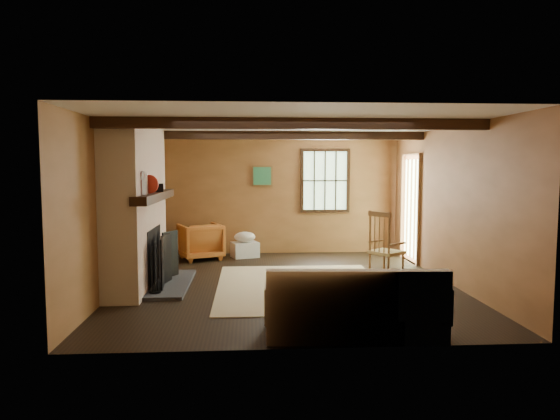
{
  "coord_description": "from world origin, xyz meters",
  "views": [
    {
      "loc": [
        -0.57,
        -7.5,
        1.79
      ],
      "look_at": [
        -0.08,
        0.4,
        1.1
      ],
      "focal_mm": 32.0,
      "sensor_mm": 36.0,
      "label": 1
    }
  ],
  "objects": [
    {
      "name": "basket_pillow",
      "position": [
        -0.66,
        2.29,
        0.4
      ],
      "size": [
        0.51,
        0.46,
        0.21
      ],
      "primitive_type": "ellipsoid",
      "rotation": [
        0.0,
        0.0,
        0.38
      ],
      "color": "silver",
      "rests_on": "laundry_basket"
    },
    {
      "name": "rug",
      "position": [
        0.2,
        -0.2,
        0.0
      ],
      "size": [
        2.5,
        3.0,
        0.01
      ],
      "primitive_type": "cube",
      "color": "tan",
      "rests_on": "ground"
    },
    {
      "name": "room_envelope",
      "position": [
        0.22,
        0.26,
        1.63
      ],
      "size": [
        5.02,
        5.52,
        2.44
      ],
      "color": "#9D6337",
      "rests_on": "ground"
    },
    {
      "name": "fireplace",
      "position": [
        -2.23,
        -0.0,
        1.1
      ],
      "size": [
        1.02,
        2.3,
        2.4
      ],
      "color": "#A25C3E",
      "rests_on": "ground"
    },
    {
      "name": "laundry_basket",
      "position": [
        -0.66,
        2.29,
        0.15
      ],
      "size": [
        0.6,
        0.52,
        0.3
      ],
      "primitive_type": "cube",
      "rotation": [
        0.0,
        0.0,
        0.33
      ],
      "color": "silver",
      "rests_on": "ground"
    },
    {
      "name": "firewood_pile",
      "position": [
        -1.85,
        2.59,
        0.11
      ],
      "size": [
        0.58,
        0.11,
        0.21
      ],
      "color": "brown",
      "rests_on": "ground"
    },
    {
      "name": "ground",
      "position": [
        0.0,
        0.0,
        0.0
      ],
      "size": [
        5.5,
        5.5,
        0.0
      ],
      "primitive_type": "plane",
      "color": "black",
      "rests_on": "ground"
    },
    {
      "name": "rocking_chair",
      "position": [
        1.6,
        0.27,
        0.46
      ],
      "size": [
        0.88,
        0.8,
        1.1
      ],
      "rotation": [
        0.0,
        0.0,
        2.21
      ],
      "color": "tan",
      "rests_on": "ground"
    },
    {
      "name": "armchair",
      "position": [
        -1.51,
        2.11,
        0.35
      ],
      "size": [
        0.99,
        1.0,
        0.7
      ],
      "primitive_type": "imported",
      "rotation": [
        0.0,
        0.0,
        -2.76
      ],
      "color": "#BF6026",
      "rests_on": "ground"
    },
    {
      "name": "sofa",
      "position": [
        0.54,
        -2.36,
        0.27
      ],
      "size": [
        1.93,
        0.95,
        0.76
      ],
      "rotation": [
        0.0,
        0.0,
        -0.06
      ],
      "color": "silver",
      "rests_on": "ground"
    }
  ]
}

